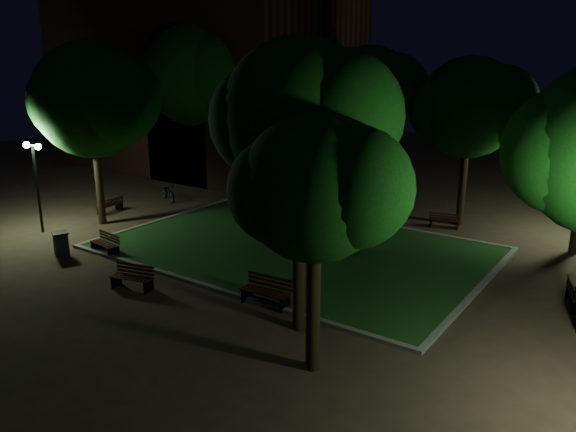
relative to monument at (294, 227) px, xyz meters
name	(u,v)px	position (x,y,z in m)	size (l,w,h in m)	color
ground	(265,263)	(0.00, -2.00, -0.96)	(80.00, 80.00, 0.00)	#493626
lawn	(294,248)	(0.00, 0.00, -0.92)	(15.00, 10.00, 0.08)	#204E1B
lawn_kerb	(294,248)	(0.00, 0.00, -0.90)	(15.40, 10.40, 0.12)	slate
monument	(294,227)	(0.00, 0.00, 0.00)	(1.40, 1.40, 3.20)	#A49D96
building_main	(203,62)	(-15.86, 11.79, 6.42)	(20.00, 12.00, 15.00)	#4B281A
tree_west	(93,100)	(-9.50, -2.23, 4.88)	(6.44, 5.26, 8.47)	black
tree_north_wl	(354,95)	(-2.18, 8.76, 4.76)	(6.07, 4.96, 8.20)	black
tree_north_er	(471,108)	(4.53, 7.48, 4.55)	(5.62, 4.58, 7.80)	black
tree_se	(317,189)	(5.71, -7.40, 3.79)	(4.38, 3.57, 6.54)	black
tree_nw	(195,76)	(-11.59, 6.52, 5.68)	(7.27, 5.94, 9.60)	black
tree_far_north	(371,92)	(-1.61, 9.70, 4.94)	(5.99, 4.89, 8.35)	black
tree_extra	(302,118)	(4.20, -5.78, 5.20)	(5.22, 4.26, 8.29)	black
lamppost_sw	(35,170)	(-10.73, -4.67, 1.94)	(1.18, 0.28, 4.10)	black
lamppost_nw	(237,138)	(-10.05, 8.35, 1.91)	(1.18, 0.28, 4.04)	black
bench_near_left	(133,278)	(-2.23, -6.59, -0.57)	(1.60, 0.89, 0.83)	black
bench_near_right	(267,292)	(2.33, -4.97, -0.52)	(1.72, 0.71, 0.92)	black
bench_west_near	(106,244)	(-6.00, -4.80, -0.57)	(1.54, 0.70, 0.82)	black
bench_left_side	(111,206)	(-10.87, -0.76, -0.58)	(0.69, 1.49, 0.79)	black
bench_right_side	(575,295)	(10.51, 0.55, -0.58)	(0.89, 1.56, 0.81)	black
bench_far_side	(444,220)	(4.04, 6.51, -0.60)	(1.46, 0.79, 0.76)	black
trash_bin	(61,244)	(-7.20, -6.03, -0.46)	(0.75, 0.75, 0.98)	black
bicycle	(168,192)	(-10.30, 2.69, -0.47)	(0.65, 1.85, 0.97)	black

